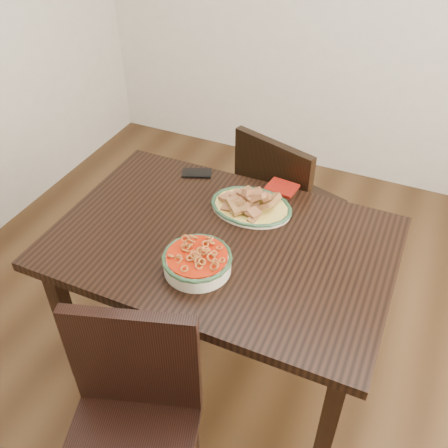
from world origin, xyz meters
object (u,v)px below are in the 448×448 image
at_px(noodle_bowl, 197,260).
at_px(smartphone, 197,173).
at_px(chair_near, 132,419).
at_px(fish_plate, 251,200).
at_px(chair_far, 282,202).
at_px(dining_table, 222,256).

distance_m(noodle_bowl, smartphone, 0.61).
distance_m(chair_near, fish_plate, 0.93).
bearing_deg(chair_near, noodle_bowl, 71.45).
bearing_deg(noodle_bowl, chair_far, 85.99).
bearing_deg(chair_near, smartphone, 86.97).
bearing_deg(chair_near, dining_table, 70.59).
xyz_separation_m(chair_far, chair_near, (-0.07, -1.30, 0.00)).
relative_size(chair_near, smartphone, 6.75).
bearing_deg(noodle_bowl, dining_table, 85.91).
xyz_separation_m(dining_table, fish_plate, (0.03, 0.22, 0.13)).
bearing_deg(fish_plate, noodle_bowl, -96.40).
bearing_deg(chair_far, fish_plate, 106.13).
distance_m(dining_table, fish_plate, 0.26).
xyz_separation_m(chair_far, smartphone, (-0.33, -0.28, 0.26)).
height_order(chair_far, smartphone, chair_far).
bearing_deg(fish_plate, chair_near, -93.46).
relative_size(dining_table, noodle_bowl, 5.14).
distance_m(chair_far, noodle_bowl, 0.87).
xyz_separation_m(chair_near, fish_plate, (0.05, 0.88, 0.30)).
distance_m(fish_plate, smartphone, 0.35).
bearing_deg(smartphone, dining_table, -72.66).
bearing_deg(chair_near, chair_far, 69.53).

